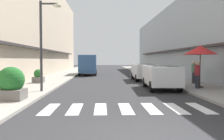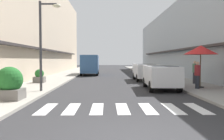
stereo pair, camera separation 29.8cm
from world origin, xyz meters
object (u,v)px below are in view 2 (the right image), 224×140
at_px(pedestrian_walking_far, 195,72).
at_px(planter_midblock, 39,77).
at_px(delivery_van, 90,63).
at_px(planter_corner, 9,84).
at_px(parked_car_mid, 145,70).
at_px(cafe_umbrella, 201,50).
at_px(pedestrian_walking_near, 197,74).
at_px(parked_car_near, 161,75).
at_px(street_lamp, 44,36).

bearing_deg(pedestrian_walking_far, planter_midblock, 147.84).
relative_size(delivery_van, planter_corner, 3.80).
bearing_deg(pedestrian_walking_far, delivery_van, 97.88).
distance_m(delivery_van, planter_corner, 18.88).
distance_m(parked_car_mid, planter_corner, 13.11).
height_order(cafe_umbrella, pedestrian_walking_far, cafe_umbrella).
relative_size(parked_car_mid, pedestrian_walking_far, 2.63).
distance_m(pedestrian_walking_near, pedestrian_walking_far, 3.14).
height_order(planter_corner, planter_midblock, planter_corner).
height_order(delivery_van, planter_midblock, delivery_van).
relative_size(parked_car_near, delivery_van, 0.78).
height_order(cafe_umbrella, pedestrian_walking_near, cafe_umbrella).
xyz_separation_m(planter_corner, planter_midblock, (-0.86, 7.87, -0.24)).
distance_m(cafe_umbrella, pedestrian_walking_near, 1.60).
relative_size(parked_car_mid, cafe_umbrella, 1.67).
relative_size(cafe_umbrella, pedestrian_walking_far, 1.58).
bearing_deg(planter_corner, delivery_van, 83.28).
height_order(pedestrian_walking_near, pedestrian_walking_far, pedestrian_walking_far).
relative_size(planter_corner, planter_midblock, 1.42).
distance_m(street_lamp, planter_midblock, 5.77).
bearing_deg(pedestrian_walking_near, parked_car_mid, -27.88).
distance_m(street_lamp, pedestrian_walking_far, 10.71).
xyz_separation_m(cafe_umbrella, pedestrian_walking_near, (-0.37, -0.54, -1.46)).
relative_size(pedestrian_walking_near, pedestrian_walking_far, 0.98).
distance_m(delivery_van, pedestrian_walking_far, 14.51).
xyz_separation_m(delivery_van, pedestrian_walking_near, (7.39, -14.90, -0.44)).
height_order(parked_car_near, delivery_van, delivery_van).
distance_m(parked_car_mid, street_lamp, 10.54).
relative_size(parked_car_mid, pedestrian_walking_near, 2.68).
relative_size(parked_car_near, pedestrian_walking_far, 2.58).
relative_size(parked_car_mid, street_lamp, 0.88).
bearing_deg(planter_corner, pedestrian_walking_far, 33.10).
xyz_separation_m(street_lamp, planter_midblock, (-1.63, 4.90, -2.58)).
height_order(cafe_umbrella, planter_corner, cafe_umbrella).
bearing_deg(parked_car_near, street_lamp, -168.21).
bearing_deg(street_lamp, pedestrian_walking_near, 5.65).
xyz_separation_m(parked_car_near, planter_corner, (-7.53, -4.38, -0.11)).
bearing_deg(pedestrian_walking_near, street_lamp, 51.07).
bearing_deg(street_lamp, planter_corner, -104.42).
bearing_deg(parked_car_near, cafe_umbrella, 0.08).
height_order(street_lamp, pedestrian_walking_far, street_lamp).
bearing_deg(cafe_umbrella, delivery_van, 118.40).
relative_size(street_lamp, cafe_umbrella, 1.89).
bearing_deg(pedestrian_walking_far, parked_car_near, -167.39).
height_order(planter_midblock, pedestrian_walking_far, pedestrian_walking_far).
bearing_deg(pedestrian_walking_far, planter_corner, -173.93).
bearing_deg(pedestrian_walking_far, parked_car_mid, 100.46).
distance_m(parked_car_mid, planter_midblock, 8.87).
distance_m(cafe_umbrella, planter_midblock, 11.53).
relative_size(parked_car_near, pedestrian_walking_near, 2.63).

